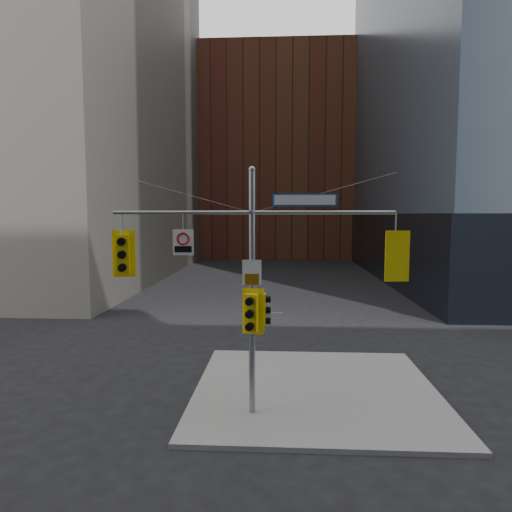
# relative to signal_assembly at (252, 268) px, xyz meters

# --- Properties ---
(ground) EXTENTS (160.00, 160.00, 0.00)m
(ground) POSITION_rel_signal_assembly_xyz_m (0.00, -1.99, -4.42)
(ground) COLOR black
(ground) RESTS_ON ground
(sidewalk_corner) EXTENTS (8.00, 8.00, 0.15)m
(sidewalk_corner) POSITION_rel_signal_assembly_xyz_m (2.00, 2.01, -4.34)
(sidewalk_corner) COLOR gray
(sidewalk_corner) RESTS_ON ground
(brick_midrise) EXTENTS (26.00, 20.00, 28.00)m
(brick_midrise) POSITION_rel_signal_assembly_xyz_m (0.00, 56.01, 9.58)
(brick_midrise) COLOR brown
(brick_midrise) RESTS_ON ground
(signal_assembly) EXTENTS (8.00, 0.80, 7.30)m
(signal_assembly) POSITION_rel_signal_assembly_xyz_m (0.00, 0.00, 0.00)
(signal_assembly) COLOR gray
(signal_assembly) RESTS_ON ground
(traffic_light_west_arm) EXTENTS (0.66, 0.59, 1.38)m
(traffic_light_west_arm) POSITION_rel_signal_assembly_xyz_m (-3.76, 0.01, 0.38)
(traffic_light_west_arm) COLOR yellow
(traffic_light_west_arm) RESTS_ON ground
(traffic_light_east_arm) EXTENTS (0.67, 0.55, 1.41)m
(traffic_light_east_arm) POSITION_rel_signal_assembly_xyz_m (4.01, 0.00, 0.38)
(traffic_light_east_arm) COLOR yellow
(traffic_light_east_arm) RESTS_ON ground
(traffic_light_pole_side) EXTENTS (0.37, 0.32, 0.96)m
(traffic_light_pole_side) POSITION_rel_signal_assembly_xyz_m (0.32, 0.01, -1.21)
(traffic_light_pole_side) COLOR yellow
(traffic_light_pole_side) RESTS_ON ground
(traffic_light_pole_front) EXTENTS (0.63, 0.57, 1.32)m
(traffic_light_pole_front) POSITION_rel_signal_assembly_xyz_m (0.00, -0.27, -1.23)
(traffic_light_pole_front) COLOR yellow
(traffic_light_pole_front) RESTS_ON ground
(street_sign_blade) EXTENTS (1.82, 0.09, 0.35)m
(street_sign_blade) POSITION_rel_signal_assembly_xyz_m (1.48, 0.00, 1.93)
(street_sign_blade) COLOR #104498
(street_sign_blade) RESTS_ON ground
(regulatory_sign_arm) EXTENTS (0.59, 0.08, 0.74)m
(regulatory_sign_arm) POSITION_rel_signal_assembly_xyz_m (-1.98, -0.02, 0.76)
(regulatory_sign_arm) COLOR silver
(regulatory_sign_arm) RESTS_ON ground
(regulatory_sign_pole) EXTENTS (0.55, 0.05, 0.71)m
(regulatory_sign_pole) POSITION_rel_signal_assembly_xyz_m (0.00, -0.11, -0.13)
(regulatory_sign_pole) COLOR silver
(regulatory_sign_pole) RESTS_ON ground
(street_blade_ew) EXTENTS (0.83, 0.11, 0.17)m
(street_blade_ew) POSITION_rel_signal_assembly_xyz_m (0.45, 0.01, -1.37)
(street_blade_ew) COLOR silver
(street_blade_ew) RESTS_ON ground
(street_blade_ns) EXTENTS (0.05, 0.75, 0.15)m
(street_blade_ns) POSITION_rel_signal_assembly_xyz_m (0.00, 0.46, -1.60)
(street_blade_ns) COLOR #145926
(street_blade_ns) RESTS_ON ground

